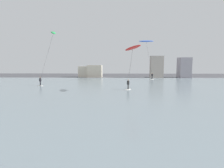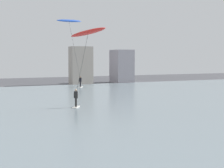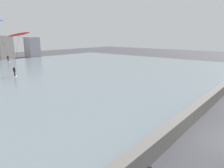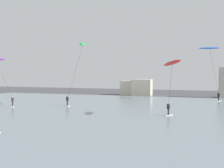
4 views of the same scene
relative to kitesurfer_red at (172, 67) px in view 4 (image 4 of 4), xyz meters
The scene contains 5 objects.
water_bay 6.35m from the kitesurfer_red, 153.37° to the left, with size 84.00×52.00×0.10m, color gray.
far_shore_buildings 29.43m from the kitesurfer_red, 81.65° to the left, with size 33.58×5.15×6.46m.
kitesurfer_red is the anchor object (origin of this frame).
kitesurfer_green 15.41m from the kitesurfer_red, 158.91° to the left, with size 4.72×3.22×10.29m.
kitesurfer_blue 21.86m from the kitesurfer_red, 76.00° to the left, with size 4.23×1.52×10.16m.
Camera 4 is at (4.17, -4.24, 5.81)m, focal length 44.57 mm.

